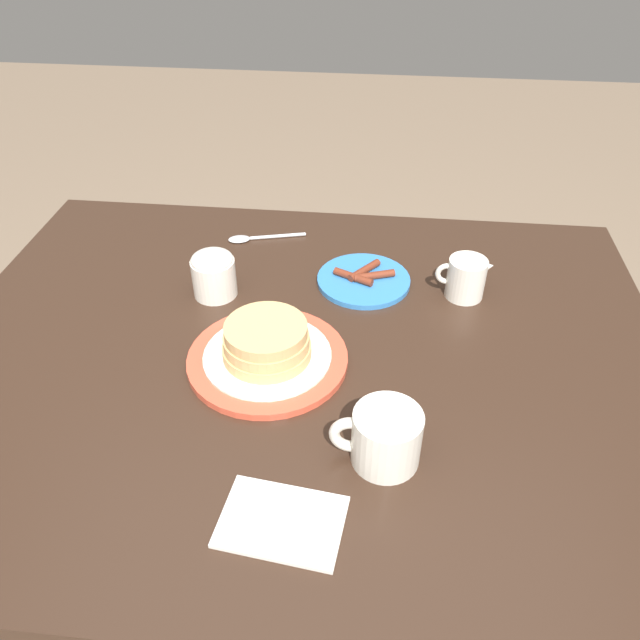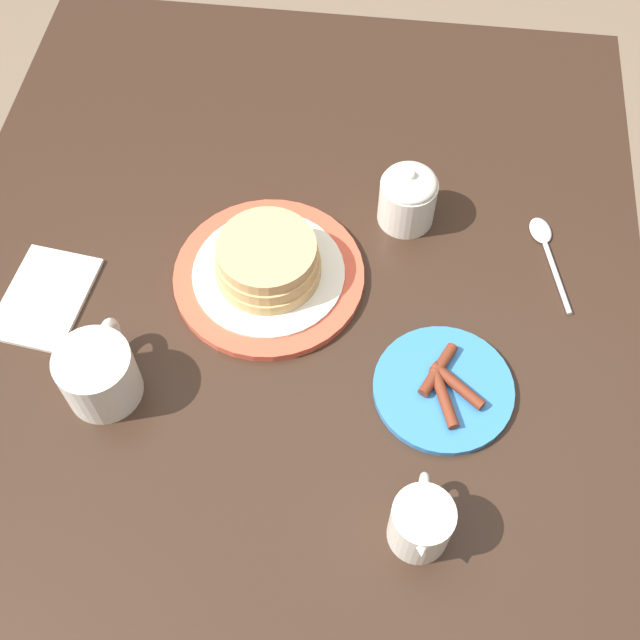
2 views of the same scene
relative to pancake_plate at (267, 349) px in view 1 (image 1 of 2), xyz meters
name	(u,v)px [view 1 (image 1 of 2)]	position (x,y,z in m)	size (l,w,h in m)	color
ground_plane	(306,595)	(-0.05, -0.03, -0.78)	(8.00, 8.00, 0.00)	#7A6651
dining_table	(301,409)	(-0.05, -0.03, -0.15)	(1.18, 0.93, 0.75)	#332116
pancake_plate	(267,349)	(0.00, 0.00, 0.00)	(0.25, 0.25, 0.07)	#DB5138
side_plate_bacon	(364,279)	(-0.14, -0.24, -0.02)	(0.17, 0.17, 0.02)	#337AC6
coffee_mug	(384,437)	(-0.18, 0.17, 0.02)	(0.12, 0.09, 0.08)	silver
creamer_pitcher	(466,277)	(-0.32, -0.21, 0.01)	(0.10, 0.07, 0.08)	silver
sugar_bowl	(214,273)	(0.12, -0.17, 0.02)	(0.08, 0.08, 0.09)	silver
napkin	(282,522)	(-0.07, 0.28, -0.02)	(0.16, 0.12, 0.01)	silver
spoon	(253,238)	(0.09, -0.36, -0.02)	(0.16, 0.06, 0.01)	silver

